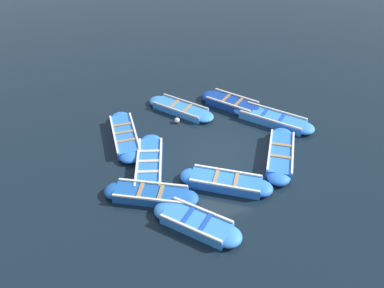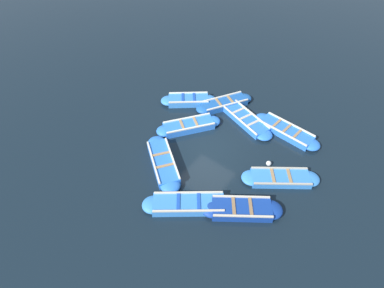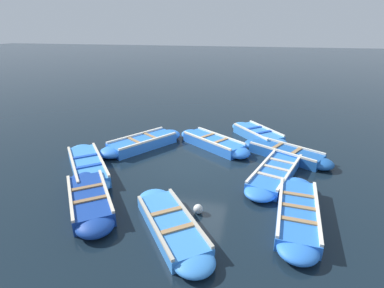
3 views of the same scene
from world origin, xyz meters
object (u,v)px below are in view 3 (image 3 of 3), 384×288
at_px(boat_tucked, 143,143).
at_px(boat_centre, 258,134).
at_px(boat_alongside, 89,200).
at_px(buoy_orange_near, 198,209).
at_px(boat_end_of_row, 213,143).
at_px(boat_outer_right, 171,225).
at_px(boat_inner_gap, 276,173).
at_px(boat_far_corner, 297,213).
at_px(boat_outer_left, 286,153).
at_px(boat_broadside, 88,166).

relative_size(boat_tucked, boat_centre, 1.14).
height_order(boat_alongside, buoy_orange_near, boat_alongside).
bearing_deg(boat_alongside, boat_end_of_row, 150.56).
relative_size(boat_outer_right, boat_alongside, 1.03).
bearing_deg(boat_inner_gap, boat_far_corner, 11.24).
bearing_deg(boat_end_of_row, boat_outer_right, -2.69).
distance_m(boat_outer_right, boat_outer_left, 5.99).
height_order(boat_inner_gap, buoy_orange_near, boat_inner_gap).
distance_m(boat_end_of_row, boat_alongside, 5.73).
bearing_deg(boat_tucked, boat_alongside, 0.61).
distance_m(boat_far_corner, boat_broadside, 6.98).
bearing_deg(boat_far_corner, boat_inner_gap, -168.76).
distance_m(boat_alongside, boat_outer_left, 7.26).
bearing_deg(boat_alongside, buoy_orange_near, 94.99).
relative_size(boat_far_corner, buoy_orange_near, 15.01).
relative_size(boat_outer_right, boat_centre, 1.10).
distance_m(boat_alongside, buoy_orange_near, 3.08).
relative_size(boat_end_of_row, boat_alongside, 1.01).
bearing_deg(buoy_orange_near, boat_end_of_row, -176.96).
distance_m(boat_tucked, boat_broadside, 2.67).
distance_m(boat_alongside, boat_inner_gap, 5.94).
height_order(boat_outer_right, boat_inner_gap, boat_inner_gap).
relative_size(boat_far_corner, boat_broadside, 1.06).
distance_m(boat_alongside, boat_broadside, 2.27).
xyz_separation_m(boat_tucked, boat_far_corner, (3.80, 5.72, -0.03)).
distance_m(boat_broadside, buoy_orange_near, 4.55).
bearing_deg(boat_outer_left, boat_inner_gap, -15.14).
distance_m(boat_outer_left, boat_broadside, 7.31).
height_order(boat_far_corner, boat_broadside, boat_broadside).
relative_size(boat_tucked, buoy_orange_near, 13.73).
distance_m(boat_outer_right, boat_broadside, 4.50).
xyz_separation_m(boat_end_of_row, boat_centre, (-1.42, 1.81, 0.00)).
distance_m(boat_far_corner, boat_outer_left, 3.95).
relative_size(boat_end_of_row, boat_centre, 1.09).
bearing_deg(boat_outer_left, boat_alongside, -51.48).
bearing_deg(boat_alongside, boat_tucked, -179.39).
bearing_deg(boat_tucked, buoy_orange_near, 37.18).
bearing_deg(boat_alongside, boat_far_corner, 95.73).
relative_size(boat_alongside, boat_broadside, 0.91).
relative_size(boat_outer_right, boat_broadside, 0.93).
height_order(boat_far_corner, boat_outer_right, boat_far_corner).
height_order(boat_centre, boat_alongside, boat_alongside).
relative_size(boat_end_of_row, boat_broadside, 0.92).
relative_size(boat_end_of_row, boat_inner_gap, 0.85).
xyz_separation_m(boat_outer_right, boat_alongside, (-0.59, -2.55, 0.04)).
bearing_deg(boat_end_of_row, boat_inner_gap, 48.14).
relative_size(boat_far_corner, boat_centre, 1.25).
relative_size(boat_tucked, boat_outer_left, 1.03).
relative_size(boat_end_of_row, buoy_orange_near, 13.04).
xyz_separation_m(boat_inner_gap, buoy_orange_near, (2.56, -2.16, -0.03)).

